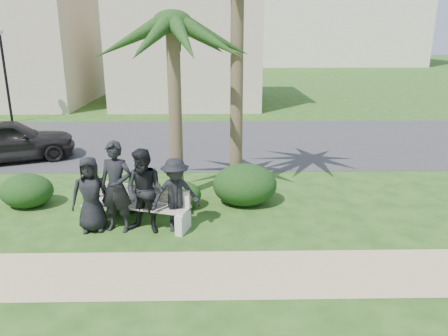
{
  "coord_description": "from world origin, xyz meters",
  "views": [
    {
      "loc": [
        0.58,
        -8.49,
        3.99
      ],
      "look_at": [
        0.78,
        1.0,
        1.06
      ],
      "focal_mm": 35.0,
      "sensor_mm": 36.0,
      "label": 1
    }
  ],
  "objects": [
    {
      "name": "man_c",
      "position": [
        -0.87,
        -0.07,
        0.89
      ],
      "size": [
        1.04,
        0.92,
        1.79
      ],
      "primitive_type": "imported",
      "rotation": [
        0.0,
        0.0,
        -0.33
      ],
      "color": "black",
      "rests_on": "ground"
    },
    {
      "name": "hedge_b",
      "position": [
        -1.43,
        1.2,
        0.43
      ],
      "size": [
        1.32,
        1.09,
        0.86
      ],
      "primitive_type": "ellipsoid",
      "color": "black",
      "rests_on": "ground"
    },
    {
      "name": "footpath",
      "position": [
        0.0,
        -1.8,
        0.0
      ],
      "size": [
        30.0,
        1.6,
        0.01
      ],
      "primitive_type": "cube",
      "color": "tan",
      "rests_on": "ground"
    },
    {
      "name": "hedge_a",
      "position": [
        -3.95,
        1.42,
        0.41
      ],
      "size": [
        1.25,
        1.03,
        0.82
      ],
      "primitive_type": "ellipsoid",
      "color": "black",
      "rests_on": "ground"
    },
    {
      "name": "car_a",
      "position": [
        -6.12,
        5.37,
        0.69
      ],
      "size": [
        4.36,
        3.05,
        1.38
      ],
      "primitive_type": "imported",
      "rotation": [
        0.0,
        0.0,
        1.96
      ],
      "color": "black",
      "rests_on": "ground"
    },
    {
      "name": "palm_left",
      "position": [
        -0.39,
        2.0,
        4.19
      ],
      "size": [
        3.0,
        3.0,
        5.15
      ],
      "color": "brown",
      "rests_on": "ground"
    },
    {
      "name": "hedge_e",
      "position": [
        1.17,
        1.65,
        0.4
      ],
      "size": [
        1.23,
        1.02,
        0.8
      ],
      "primitive_type": "ellipsoid",
      "color": "black",
      "rests_on": "ground"
    },
    {
      "name": "ground",
      "position": [
        0.0,
        0.0,
        0.0
      ],
      "size": [
        160.0,
        160.0,
        0.0
      ],
      "primitive_type": "plane",
      "color": "#204212",
      "rests_on": "ground"
    },
    {
      "name": "hedge_d",
      "position": [
        1.29,
        1.49,
        0.51
      ],
      "size": [
        1.56,
        1.29,
        1.02
      ],
      "primitive_type": "ellipsoid",
      "color": "black",
      "rests_on": "ground"
    },
    {
      "name": "stucco_bldg_right",
      "position": [
        -1.0,
        18.0,
        3.66
      ],
      "size": [
        8.4,
        8.4,
        7.3
      ],
      "color": "tan",
      "rests_on": "ground"
    },
    {
      "name": "street_lamp",
      "position": [
        -9.0,
        12.0,
        2.94
      ],
      "size": [
        0.36,
        0.36,
        4.29
      ],
      "color": "black",
      "rests_on": "ground"
    },
    {
      "name": "man_b",
      "position": [
        -1.47,
        0.02,
        0.96
      ],
      "size": [
        0.78,
        0.6,
        1.93
      ],
      "primitive_type": "imported",
      "rotation": [
        0.0,
        0.0,
        -0.21
      ],
      "color": "black",
      "rests_on": "ground"
    },
    {
      "name": "asphalt_street",
      "position": [
        0.0,
        8.0,
        0.0
      ],
      "size": [
        160.0,
        8.0,
        0.01
      ],
      "primitive_type": "cube",
      "color": "#2D2D30",
      "rests_on": "ground"
    },
    {
      "name": "man_d",
      "position": [
        -0.25,
        0.01,
        0.79
      ],
      "size": [
        1.13,
        0.82,
        1.57
      ],
      "primitive_type": "imported",
      "rotation": [
        0.0,
        0.0,
        0.26
      ],
      "color": "black",
      "rests_on": "ground"
    },
    {
      "name": "man_a",
      "position": [
        -2.01,
        0.03,
        0.8
      ],
      "size": [
        0.85,
        0.63,
        1.6
      ],
      "primitive_type": "imported",
      "rotation": [
        0.0,
        0.0,
        0.16
      ],
      "color": "black",
      "rests_on": "ground"
    },
    {
      "name": "park_bench",
      "position": [
        -1.15,
        0.29,
        0.37
      ],
      "size": [
        2.5,
        1.23,
        0.82
      ],
      "rotation": [
        0.0,
        0.0,
        -0.31
      ],
      "color": "gray",
      "rests_on": "ground"
    },
    {
      "name": "hedge_c",
      "position": [
        -0.27,
        1.25,
        0.33
      ],
      "size": [
        1.03,
        0.85,
        0.67
      ],
      "primitive_type": "ellipsoid",
      "color": "black",
      "rests_on": "ground"
    }
  ]
}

